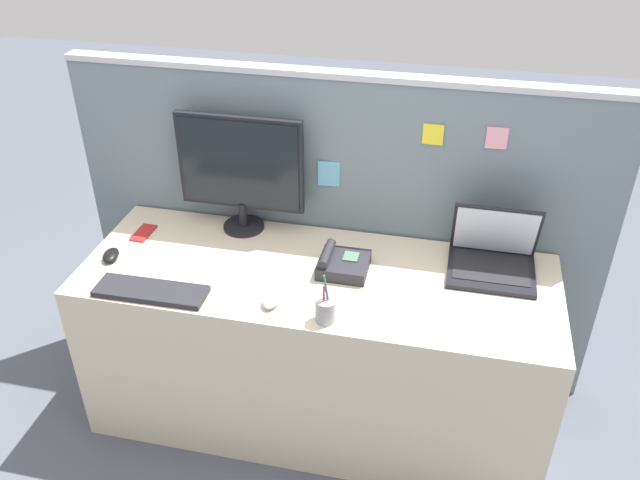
{
  "coord_description": "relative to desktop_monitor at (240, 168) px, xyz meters",
  "views": [
    {
      "loc": [
        0.45,
        -1.99,
        2.19
      ],
      "look_at": [
        0.0,
        0.05,
        0.86
      ],
      "focal_mm": 36.94,
      "sensor_mm": 36.0,
      "label": 1
    }
  ],
  "objects": [
    {
      "name": "cubicle_divider",
      "position": [
        0.38,
        0.11,
        -0.31
      ],
      "size": [
        2.23,
        0.08,
        1.4
      ],
      "color": "slate",
      "rests_on": "ground_plane"
    },
    {
      "name": "computer_mouse_left_hand",
      "position": [
        -0.44,
        -0.34,
        -0.26
      ],
      "size": [
        0.08,
        0.11,
        0.03
      ],
      "primitive_type": "ellipsoid",
      "rotation": [
        0.0,
        0.0,
        0.23
      ],
      "color": "black",
      "rests_on": "desk"
    },
    {
      "name": "desk",
      "position": [
        0.38,
        -0.27,
        -0.65
      ],
      "size": [
        1.82,
        0.67,
        0.74
      ],
      "primitive_type": "cube",
      "color": "beige",
      "rests_on": "ground_plane"
    },
    {
      "name": "pen_cup",
      "position": [
        0.47,
        -0.53,
        -0.23
      ],
      "size": [
        0.07,
        0.07,
        0.18
      ],
      "color": "#99999E",
      "rests_on": "desk"
    },
    {
      "name": "desk_phone",
      "position": [
        0.46,
        -0.22,
        -0.25
      ],
      "size": [
        0.19,
        0.18,
        0.09
      ],
      "color": "#232328",
      "rests_on": "desk"
    },
    {
      "name": "laptop",
      "position": [
        1.02,
        -0.08,
        -0.22
      ],
      "size": [
        0.33,
        0.28,
        0.26
      ],
      "color": "black",
      "rests_on": "desk"
    },
    {
      "name": "desktop_monitor",
      "position": [
        0.0,
        0.0,
        0.0
      ],
      "size": [
        0.52,
        0.17,
        0.5
      ],
      "color": "black",
      "rests_on": "desk"
    },
    {
      "name": "keyboard_main",
      "position": [
        -0.19,
        -0.52,
        -0.27
      ],
      "size": [
        0.41,
        0.13,
        0.02
      ],
      "primitive_type": "cube",
      "rotation": [
        0.0,
        0.0,
        0.02
      ],
      "color": "#232328",
      "rests_on": "desk"
    },
    {
      "name": "ground_plane",
      "position": [
        0.38,
        -0.27,
        -1.02
      ],
      "size": [
        10.0,
        10.0,
        0.0
      ],
      "primitive_type": "plane",
      "color": "#4C515B"
    },
    {
      "name": "computer_mouse_right_hand",
      "position": [
        0.26,
        -0.48,
        -0.26
      ],
      "size": [
        0.06,
        0.1,
        0.03
      ],
      "primitive_type": "ellipsoid",
      "rotation": [
        0.0,
        0.0,
        -0.01
      ],
      "color": "#9EA0A8",
      "rests_on": "desk"
    },
    {
      "name": "cell_phone_red_case",
      "position": [
        -0.39,
        -0.15,
        -0.27
      ],
      "size": [
        0.07,
        0.13,
        0.01
      ],
      "primitive_type": "cube",
      "rotation": [
        0.0,
        0.0,
        -0.03
      ],
      "color": "#B22323",
      "rests_on": "desk"
    }
  ]
}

